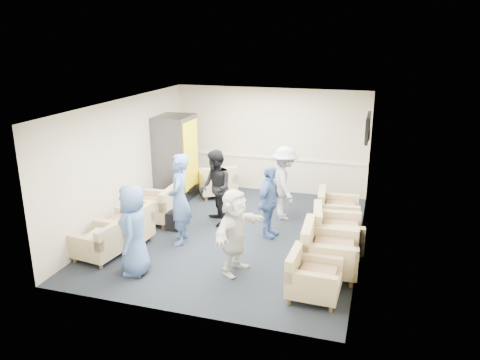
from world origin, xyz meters
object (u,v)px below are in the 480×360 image
(armchair_right_midfar, at_px, (334,233))
(person_front_left, at_px, (134,230))
(armchair_right_far, at_px, (335,212))
(person_mid_left, at_px, (179,199))
(armchair_left_far, at_px, (157,207))
(person_front_right, at_px, (235,232))
(armchair_right_midnear, at_px, (326,253))
(person_back_left, at_px, (216,188))
(person_mid_right, at_px, (269,202))
(vending_machine, at_px, (175,158))
(armchair_corner, at_px, (218,183))
(armchair_left_mid, at_px, (128,229))
(person_back_right, at_px, (284,183))
(armchair_left_near, at_px, (100,244))
(armchair_right_near, at_px, (311,278))

(armchair_right_midfar, distance_m, person_front_left, 3.71)
(armchair_right_far, relative_size, person_mid_left, 0.52)
(armchair_left_far, relative_size, person_mid_left, 0.48)
(person_front_right, bearing_deg, armchair_right_midnear, -59.87)
(person_back_left, bearing_deg, person_front_right, -5.11)
(armchair_right_midfar, xyz_separation_m, armchair_right_far, (-0.10, 1.19, -0.02))
(person_mid_right, bearing_deg, vending_machine, 69.97)
(armchair_left_far, bearing_deg, person_front_left, 15.68)
(armchair_right_midfar, distance_m, armchair_corner, 3.97)
(armchair_left_mid, xyz_separation_m, armchair_right_far, (3.78, 2.10, 0.00))
(armchair_left_far, bearing_deg, armchair_left_mid, -1.98)
(person_mid_right, bearing_deg, armchair_left_far, 99.10)
(person_back_right, bearing_deg, armchair_corner, 38.39)
(armchair_left_near, distance_m, vending_machine, 3.59)
(person_front_left, height_order, person_back_right, person_back_right)
(armchair_left_near, distance_m, armchair_right_far, 4.84)
(armchair_left_mid, height_order, person_back_left, person_back_left)
(armchair_left_mid, height_order, person_back_right, person_back_right)
(armchair_left_mid, height_order, armchair_left_far, armchair_left_mid)
(armchair_corner, relative_size, person_back_right, 0.74)
(armchair_left_far, relative_size, armchair_right_far, 0.92)
(person_back_right, height_order, person_mid_right, person_back_right)
(armchair_left_near, xyz_separation_m, person_back_right, (2.81, 2.97, 0.53))
(armchair_right_midnear, bearing_deg, person_mid_left, 78.87)
(person_back_right, bearing_deg, person_mid_right, 150.72)
(armchair_right_midnear, bearing_deg, person_back_right, 25.49)
(armchair_left_far, distance_m, vending_machine, 1.74)
(armchair_right_midfar, relative_size, person_front_right, 0.69)
(armchair_left_far, height_order, armchair_corner, armchair_corner)
(armchair_left_mid, bearing_deg, armchair_left_near, -11.28)
(armchair_left_mid, xyz_separation_m, person_front_left, (0.70, -0.94, 0.46))
(armchair_left_far, height_order, person_mid_left, person_mid_left)
(armchair_corner, height_order, person_front_left, person_front_left)
(person_mid_right, bearing_deg, person_front_right, -176.95)
(person_front_left, bearing_deg, person_front_right, 89.59)
(armchair_corner, distance_m, person_front_left, 4.25)
(armchair_left_near, bearing_deg, person_back_left, 154.21)
(person_back_right, bearing_deg, person_front_left, 124.83)
(armchair_left_far, xyz_separation_m, person_back_right, (2.62, 1.03, 0.49))
(armchair_left_mid, bearing_deg, person_front_right, 83.18)
(person_front_left, xyz_separation_m, person_mid_right, (1.84, 2.16, -0.05))
(vending_machine, bearing_deg, armchair_right_midnear, -34.59)
(person_mid_right, relative_size, person_front_right, 0.99)
(person_back_right, distance_m, person_mid_right, 1.08)
(armchair_right_far, relative_size, person_back_left, 0.57)
(armchair_left_mid, relative_size, armchair_right_near, 1.10)
(armchair_left_near, height_order, armchair_left_mid, armchair_left_mid)
(person_front_left, bearing_deg, armchair_left_near, -124.96)
(armchair_left_mid, xyz_separation_m, person_mid_left, (0.93, 0.44, 0.56))
(armchair_left_far, distance_m, armchair_right_midnear, 4.05)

